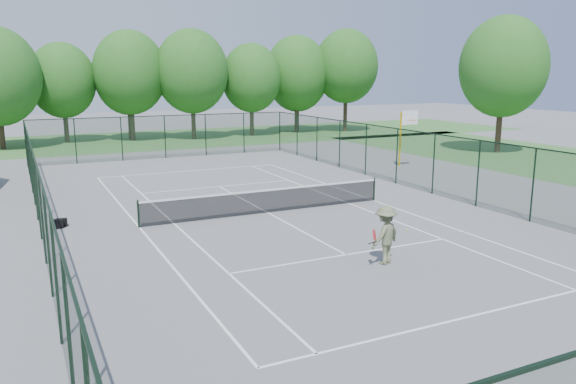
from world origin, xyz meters
The scene contains 12 objects.
ground centered at (0.00, 0.00, 0.00)m, with size 140.00×140.00×0.00m, color slate.
grass_far centered at (0.00, 30.00, 0.01)m, with size 80.00×16.00×0.01m, color #427836.
grass_side centered at (24.00, 4.00, 0.01)m, with size 14.00×40.00×0.01m, color #427836.
court_lines centered at (0.00, 0.00, 0.00)m, with size 11.05×23.85×0.01m.
tennis_net centered at (0.00, 0.00, 0.58)m, with size 11.08×0.08×1.10m.
fence_enclosure centered at (0.00, 0.00, 1.56)m, with size 18.05×36.05×3.02m.
tree_line_far centered at (0.00, 30.00, 5.99)m, with size 39.40×6.40×9.70m.
basketball_goal centered at (12.88, 7.36, 2.57)m, with size 1.20×1.43×3.65m.
tree_side centered at (23.46, 9.73, 6.39)m, with size 6.40×6.40×10.14m.
sports_bag_a centered at (-8.38, 1.30, 0.18)m, with size 0.45×0.27×0.36m, color black.
sports_bag_b centered at (-8.20, 1.52, 0.16)m, with size 0.41×0.25×0.32m, color black.
tennis_player centered at (0.65, -7.66, 0.93)m, with size 2.05×1.07×1.87m.
Camera 1 is at (-9.50, -21.56, 5.89)m, focal length 35.00 mm.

